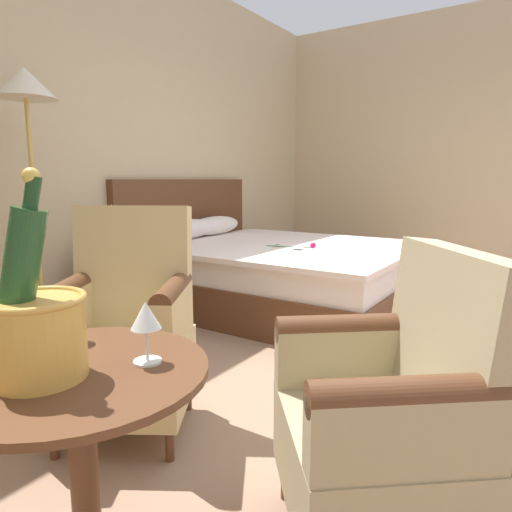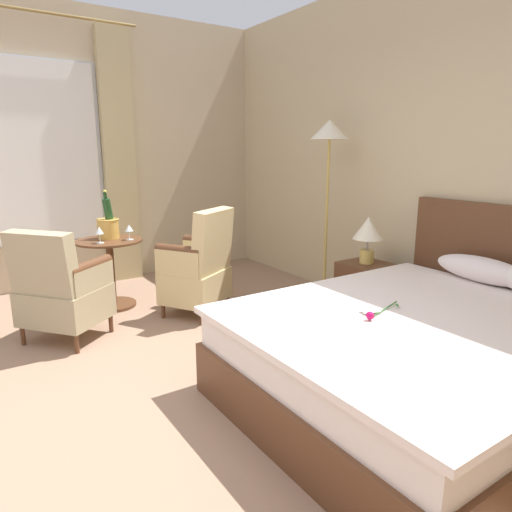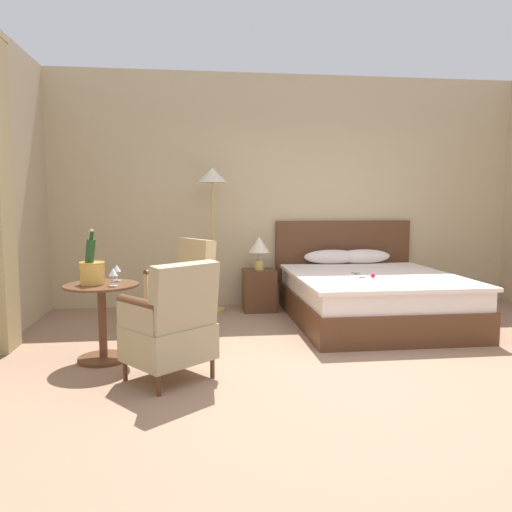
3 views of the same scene
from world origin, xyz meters
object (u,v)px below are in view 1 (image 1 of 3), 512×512
wine_glass_near_edge (70,305)px  armchair_facing_bed (391,419)px  nightstand (116,293)px  bedside_lamp (112,222)px  wine_glass_near_bucket (146,319)px  armchair_by_window (127,334)px  bed (275,271)px  floor_lamp_brass (27,112)px  champagne_bucket (36,323)px  side_table_round (85,479)px

wine_glass_near_edge → armchair_facing_bed: 0.98m
nightstand → bedside_lamp: bedside_lamp is taller
wine_glass_near_bucket → armchair_by_window: bearing=52.8°
bed → floor_lamp_brass: floor_lamp_brass is taller
wine_glass_near_edge → wine_glass_near_bucket: bearing=-87.3°
bed → champagne_bucket: (-2.89, -1.11, 0.49)m
champagne_bucket → armchair_facing_bed: champagne_bucket is taller
bed → side_table_round: bed is taller
bed → wine_glass_near_bucket: bed is taller
nightstand → wine_glass_near_bucket: 2.51m
wine_glass_near_bucket → bed: bearing=24.8°
side_table_round → armchair_by_window: bearing=42.5°
armchair_facing_bed → champagne_bucket: bearing=139.0°
bed → armchair_by_window: bed is taller
bedside_lamp → side_table_round: (-1.61, -1.83, -0.43)m
bed → wine_glass_near_bucket: size_ratio=14.39×
nightstand → champagne_bucket: (-1.69, -1.81, 0.54)m
champagne_bucket → bedside_lamp: bearing=46.9°
bed → nightstand: 1.39m
bedside_lamp → champagne_bucket: champagne_bucket is taller
bed → wine_glass_near_edge: bed is taller
champagne_bucket → side_table_round: bearing=-18.0°
champagne_bucket → armchair_by_window: bearing=38.2°
wine_glass_near_edge → armchair_by_window: bearing=38.3°
champagne_bucket → armchair_by_window: champagne_bucket is taller
armchair_by_window → wine_glass_near_bucket: bearing=-127.2°
bedside_lamp → armchair_facing_bed: (-0.99, -2.41, -0.38)m
champagne_bucket → nightstand: bearing=46.9°
nightstand → champagne_bucket: champagne_bucket is taller
side_table_round → wine_glass_near_edge: bearing=57.6°
wine_glass_near_edge → armchair_facing_bed: armchair_facing_bed is taller
bed → armchair_facing_bed: size_ratio=2.42×
floor_lamp_brass → armchair_facing_bed: (-0.41, -2.44, -1.10)m
bed → armchair_by_window: size_ratio=2.24×
bed → wine_glass_near_edge: bearing=-160.4°
nightstand → bed: bearing=-30.3°
wine_glass_near_bucket → armchair_facing_bed: size_ratio=0.17×
bedside_lamp → champagne_bucket: (-1.69, -1.81, -0.01)m
armchair_facing_bed → wine_glass_near_bucket: bearing=136.9°
armchair_facing_bed → wine_glass_near_edge: bearing=124.3°
champagne_bucket → armchair_by_window: 1.03m
wine_glass_near_bucket → armchair_facing_bed: (0.50, -0.47, -0.36)m
armchair_by_window → side_table_round: bearing=-137.5°
armchair_by_window → armchair_facing_bed: (-0.06, -1.20, -0.01)m
bed → armchair_by_window: 2.20m
side_table_round → floor_lamp_brass: bearing=60.9°
bed → champagne_bucket: bearing=-159.1°
floor_lamp_brass → wine_glass_near_bucket: bearing=-114.8°
armchair_by_window → armchair_facing_bed: bearing=-92.8°
nightstand → side_table_round: bearing=-131.4°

